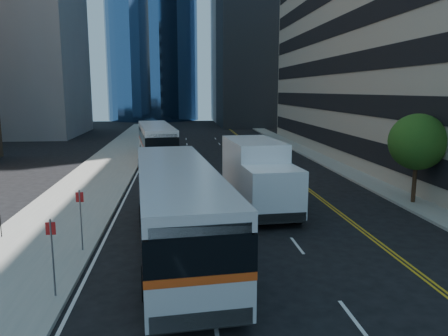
# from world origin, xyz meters

# --- Properties ---
(ground) EXTENTS (160.00, 160.00, 0.00)m
(ground) POSITION_xyz_m (0.00, 0.00, 0.00)
(ground) COLOR black
(ground) RESTS_ON ground
(sidewalk_west) EXTENTS (5.00, 90.00, 0.15)m
(sidewalk_west) POSITION_xyz_m (-10.50, 25.00, 0.07)
(sidewalk_west) COLOR gray
(sidewalk_west) RESTS_ON ground
(sidewalk_east) EXTENTS (2.00, 90.00, 0.15)m
(sidewalk_east) POSITION_xyz_m (9.00, 25.00, 0.07)
(sidewalk_east) COLOR gray
(sidewalk_east) RESTS_ON ground
(midrise_west) EXTENTS (18.00, 18.00, 35.00)m
(midrise_west) POSITION_xyz_m (-28.00, 52.00, 17.50)
(midrise_west) COLOR gray
(midrise_west) RESTS_ON ground
(street_tree) EXTENTS (3.20, 3.20, 5.10)m
(street_tree) POSITION_xyz_m (9.00, 8.00, 3.64)
(street_tree) COLOR #332114
(street_tree) RESTS_ON sidewalk_east
(bus_front) EXTENTS (4.22, 13.75, 3.49)m
(bus_front) POSITION_xyz_m (-4.56, 1.85, 1.91)
(bus_front) COLOR silver
(bus_front) RESTS_ON ground
(bus_rear) EXTENTS (4.35, 12.98, 3.28)m
(bus_rear) POSITION_xyz_m (-6.60, 26.48, 1.79)
(bus_rear) COLOR white
(bus_rear) RESTS_ON ground
(box_truck) EXTENTS (3.28, 8.01, 3.74)m
(box_truck) POSITION_xyz_m (-0.11, 8.01, 1.97)
(box_truck) COLOR white
(box_truck) RESTS_ON ground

